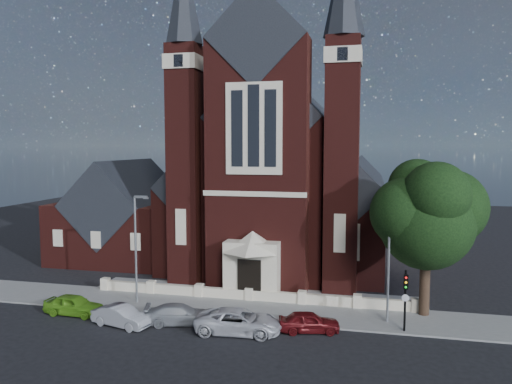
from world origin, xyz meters
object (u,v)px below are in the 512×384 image
(traffic_signal, at_px, (405,293))
(car_dark_red, at_px, (309,322))
(parish_hall, at_px, (127,220))
(church, at_px, (286,179))
(street_lamp_left, at_px, (137,243))
(street_tree, at_px, (429,217))
(car_silver_b, at_px, (180,314))
(car_white_suv, at_px, (239,321))
(car_lime_van, at_px, (74,305))
(street_lamp_right, at_px, (390,255))
(car_silver_a, at_px, (122,316))

(traffic_signal, relative_size, car_dark_red, 1.04)
(parish_hall, distance_m, car_dark_red, 27.19)
(church, height_order, street_lamp_left, church)
(car_dark_red, bearing_deg, street_tree, -71.53)
(car_silver_b, height_order, car_white_suv, car_white_suv)
(church, xyz_separation_m, car_lime_van, (-11.14, -22.17, -7.48))
(church, bearing_deg, parish_hall, -162.84)
(parish_hall, height_order, car_silver_b, parish_hall)
(parish_hall, height_order, street_tree, street_tree)
(car_dark_red, bearing_deg, car_white_suv, 92.85)
(parish_hall, xyz_separation_m, street_lamp_left, (8.09, -14.00, 0.59))
(church, relative_size, traffic_signal, 8.72)
(street_lamp_right, xyz_separation_m, car_silver_b, (-13.40, -3.23, -3.94))
(street_tree, height_order, car_white_suv, street_tree)
(car_silver_b, bearing_deg, church, -25.00)
(traffic_signal, xyz_separation_m, car_dark_red, (-5.85, -1.18, -1.92))
(street_tree, distance_m, street_lamp_left, 20.71)
(traffic_signal, bearing_deg, street_tree, 64.05)
(street_lamp_right, relative_size, car_white_suv, 1.48)
(street_lamp_left, relative_size, car_white_suv, 1.48)
(car_lime_van, height_order, car_dark_red, car_lime_van)
(church, relative_size, street_lamp_right, 4.31)
(street_tree, relative_size, street_lamp_right, 1.32)
(street_tree, distance_m, car_dark_red, 10.73)
(street_lamp_right, bearing_deg, car_silver_a, -165.16)
(parish_hall, distance_m, street_lamp_right, 29.62)
(car_lime_van, bearing_deg, street_lamp_left, -42.54)
(street_tree, height_order, car_silver_b, street_tree)
(church, distance_m, traffic_signal, 23.94)
(car_lime_van, height_order, car_white_suv, car_white_suv)
(car_lime_van, bearing_deg, street_tree, -75.74)
(church, bearing_deg, street_tree, -53.83)
(church, distance_m, street_lamp_left, 20.84)
(car_silver_a, bearing_deg, parish_hall, 39.82)
(street_lamp_left, distance_m, traffic_signal, 19.08)
(street_lamp_left, distance_m, car_dark_red, 13.91)
(car_lime_van, distance_m, car_dark_red, 16.30)
(street_lamp_right, bearing_deg, street_lamp_left, 180.00)
(parish_hall, relative_size, car_silver_b, 2.71)
(car_dark_red, bearing_deg, parish_hall, 39.16)
(car_lime_van, relative_size, car_dark_red, 1.08)
(car_white_suv, bearing_deg, street_lamp_left, 61.85)
(car_silver_a, height_order, car_white_suv, car_white_suv)
(car_lime_van, bearing_deg, car_silver_b, -87.53)
(street_lamp_right, distance_m, traffic_signal, 2.71)
(church, height_order, traffic_signal, church)
(car_silver_b, distance_m, car_dark_red, 8.47)
(traffic_signal, height_order, car_white_suv, traffic_signal)
(traffic_signal, distance_m, car_dark_red, 6.27)
(street_lamp_right, height_order, traffic_signal, street_lamp_right)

